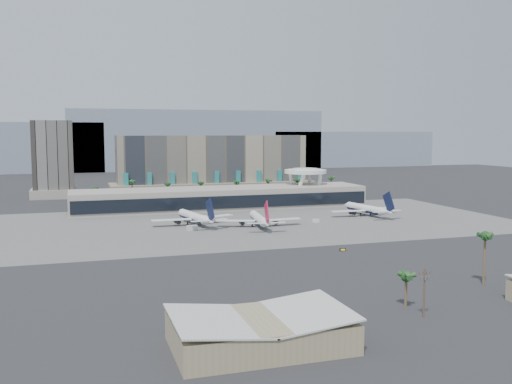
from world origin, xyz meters
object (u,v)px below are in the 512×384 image
object	(u,v)px
utility_pole	(425,288)
airliner_centre	(259,219)
service_vehicle_b	(316,221)
taxiway_sign	(343,250)
airliner_left	(195,217)
service_vehicle_a	(192,228)
airliner_right	(367,209)

from	to	relation	value
utility_pole	airliner_centre	bearing A→B (deg)	88.78
service_vehicle_b	taxiway_sign	size ratio (longest dim) A/B	1.40
service_vehicle_b	taxiway_sign	world-z (taller)	service_vehicle_b
airliner_centre	taxiway_sign	world-z (taller)	airliner_centre
airliner_left	service_vehicle_a	xyz separation A→B (m)	(-4.20, -14.90, -2.64)
airliner_centre	service_vehicle_b	xyz separation A→B (m)	(30.22, 3.57, -2.83)
utility_pole	airliner_centre	world-z (taller)	airliner_centre
airliner_centre	airliner_right	distance (m)	67.39
airliner_left	taxiway_sign	bearing A→B (deg)	-73.26
utility_pole	airliner_left	world-z (taller)	airliner_left
airliner_right	service_vehicle_a	xyz separation A→B (m)	(-97.31, -16.97, -2.57)
airliner_centre	service_vehicle_a	distance (m)	32.12
utility_pole	service_vehicle_a	bearing A→B (deg)	101.99
airliner_left	airliner_right	distance (m)	93.14
utility_pole	service_vehicle_b	size ratio (longest dim) A/B	3.70
airliner_centre	taxiway_sign	distance (m)	63.27
utility_pole	taxiway_sign	bearing A→B (deg)	78.25
service_vehicle_a	utility_pole	bearing A→B (deg)	-86.38
utility_pole	service_vehicle_a	xyz separation A→B (m)	(-29.10, 137.04, -6.01)
service_vehicle_a	service_vehicle_b	xyz separation A→B (m)	(62.23, 3.84, -0.29)
airliner_left	service_vehicle_b	distance (m)	59.15
service_vehicle_b	taxiway_sign	distance (m)	67.74
airliner_left	airliner_right	world-z (taller)	airliner_left
utility_pole	service_vehicle_b	world-z (taller)	utility_pole
airliner_centre	airliner_left	bearing A→B (deg)	159.48
airliner_left	service_vehicle_b	size ratio (longest dim) A/B	13.19
airliner_left	airliner_right	bearing A→B (deg)	-9.94
service_vehicle_a	service_vehicle_b	size ratio (longest dim) A/B	1.42
airliner_centre	service_vehicle_a	xyz separation A→B (m)	(-32.02, -0.27, -2.54)
airliner_right	service_vehicle_b	bearing A→B (deg)	-168.36
service_vehicle_a	airliner_right	bearing A→B (deg)	1.52
utility_pole	taxiway_sign	world-z (taller)	utility_pole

